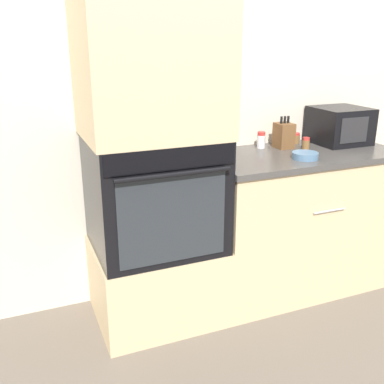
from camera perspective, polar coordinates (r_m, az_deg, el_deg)
ground_plane at (r=2.78m, az=5.17°, el=-16.70°), size 12.00×12.00×0.00m
wall_back at (r=2.86m, az=0.01°, el=11.56°), size 8.00×0.05×2.50m
oven_cabinet_base at (r=2.77m, az=-4.45°, el=-11.08°), size 0.73×0.60×0.47m
wall_oven at (r=2.53m, az=-4.74°, el=-0.11°), size 0.70×0.64×0.65m
oven_cabinet_upper at (r=2.40m, az=-5.25°, el=16.29°), size 0.73×0.60×0.79m
counter_unit at (r=3.07m, az=13.11°, el=-3.52°), size 1.25×0.63×0.94m
microwave at (r=3.23m, az=18.22°, el=8.03°), size 0.34×0.34×0.24m
knife_block at (r=3.00m, az=11.58°, el=7.06°), size 0.10×0.12×0.21m
bowl at (r=2.76m, az=14.17°, el=4.52°), size 0.16×0.16×0.04m
condiment_jar_near at (r=2.98m, az=14.26°, el=5.95°), size 0.05×0.05×0.08m
condiment_jar_mid at (r=2.97m, az=8.76°, el=6.53°), size 0.05×0.05×0.11m
condiment_jar_far at (r=3.16m, az=13.01°, el=6.68°), size 0.06×0.06×0.07m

